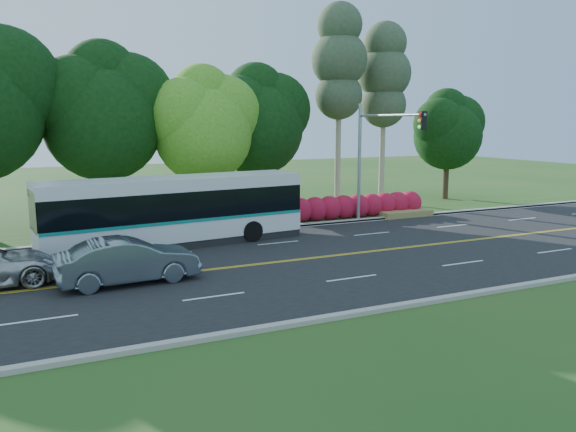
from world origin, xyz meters
name	(u,v)px	position (x,y,z in m)	size (l,w,h in m)	color
ground	(320,257)	(0.00, 0.00, 0.00)	(120.00, 120.00, 0.00)	#214E1A
road	(320,257)	(0.00, 0.00, 0.01)	(60.00, 14.00, 0.02)	black
curb_north	(260,228)	(0.00, 7.15, 0.07)	(60.00, 0.30, 0.15)	#A59F95
curb_south	(422,302)	(0.00, -7.15, 0.07)	(60.00, 0.30, 0.15)	#A59F95
grass_verge	(248,224)	(0.00, 9.00, 0.05)	(60.00, 4.00, 0.10)	#214E1A
lane_markings	(318,257)	(-0.09, 0.00, 0.02)	(57.60, 13.82, 0.00)	gold
tree_row	(144,108)	(-5.15, 12.13, 6.73)	(44.70, 9.10, 13.84)	#312215
bougainvillea_hedge	(360,207)	(7.18, 8.15, 0.72)	(9.50, 2.25, 1.50)	#A70D3B
traffic_signal	(378,145)	(6.49, 5.40, 4.67)	(0.42, 6.10, 7.00)	#92969A
transit_bus	(175,212)	(-5.21, 5.20, 1.66)	(12.86, 4.08, 3.31)	silver
sedan	(128,261)	(-8.37, -0.57, 0.87)	(1.79, 5.13, 1.69)	slate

